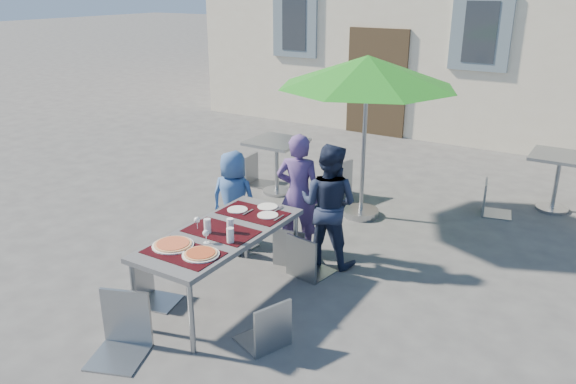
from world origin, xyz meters
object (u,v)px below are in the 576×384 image
Objects in this scene: child_1 at (299,194)px; bg_chair_l_0 at (256,153)px; pizza_near_left at (173,244)px; patio_umbrella at (367,73)px; chair_5 at (117,290)px; bg_chair_l_1 at (494,179)px; chair_2 at (307,231)px; bg_chair_r_0 at (336,156)px; chair_0 at (230,210)px; cafe_table_1 at (558,171)px; chair_4 at (266,296)px; chair_3 at (148,258)px; cafe_table_0 at (277,155)px; pizza_near_right at (201,254)px; child_0 at (234,199)px; chair_1 at (292,224)px; child_2 at (329,205)px; dining_table at (221,236)px.

child_1 reaches higher than bg_chair_l_0.
pizza_near_left is 3.49m from patio_umbrella.
chair_5 reaches higher than bg_chair_l_1.
patio_umbrella is at bearing -9.39° from bg_chair_l_0.
bg_chair_l_0 is (-1.55, 3.57, -0.25)m from pizza_near_left.
child_1 is at bearing 129.26° from chair_2.
bg_chair_l_1 is (1.99, 4.94, -0.09)m from chair_5.
bg_chair_r_0 reaches higher than bg_chair_l_0.
cafe_table_1 is (3.12, 3.43, 0.07)m from chair_0.
chair_4 is at bearing -109.18° from cafe_table_1.
chair_3 is at bearing 52.71° from child_1.
pizza_near_left is at bearing -73.12° from chair_0.
chair_0 is 2.33m from bg_chair_r_0.
cafe_table_0 is at bearing 121.54° from chair_4.
cafe_table_0 is 0.78× the size of bg_chair_r_0.
chair_5 is 1.25× the size of cafe_table_1.
chair_3 is 3.70m from bg_chair_r_0.
chair_3 is (-0.42, 0.06, -0.28)m from pizza_near_left.
pizza_near_right is at bearing -91.66° from patio_umbrella.
bg_chair_l_0 reaches higher than cafe_table_0.
chair_5 is 0.97× the size of bg_chair_r_0.
chair_4 reaches higher than pizza_near_left.
cafe_table_0 is at bearing -158.54° from cafe_table_1.
patio_umbrella is 2.81× the size of cafe_table_0.
chair_3 is (-0.68, -1.78, -0.24)m from child_1.
pizza_near_right is at bearing -2.18° from pizza_near_left.
child_1 reaches higher than cafe_table_0.
chair_2 is 1.35m from chair_4.
cafe_table_0 is at bearing -156.99° from bg_chair_r_0.
chair_0 is 1.10× the size of cafe_table_1.
bg_chair_l_0 is at bearing 125.93° from chair_4.
child_0 reaches higher than bg_chair_r_0.
chair_3 is at bearing -72.15° from bg_chair_l_0.
chair_4 is 4.35m from bg_chair_l_0.
child_0 is 1.16× the size of chair_5.
bg_chair_l_0 is at bearing -162.96° from cafe_table_1.
pizza_near_left is 0.43× the size of chair_0.
child_1 is 1.67× the size of chair_4.
patio_umbrella is (0.09, 3.26, 1.20)m from pizza_near_right.
chair_4 is (0.64, -1.47, 0.01)m from chair_1.
child_2 reaches higher than chair_4.
child_1 is at bearing -124.99° from bg_chair_l_1.
chair_2 is 2.56m from bg_chair_r_0.
pizza_near_right is 3.69m from cafe_table_0.
bg_chair_l_0 is at bearing 119.17° from dining_table.
bg_chair_l_1 reaches higher than pizza_near_left.
patio_umbrella is (0.86, 3.18, 1.49)m from chair_3.
cafe_table_1 is (4.23, 1.30, 0.07)m from bg_chair_l_0.
chair_2 is 1.68m from chair_3.
pizza_near_right is 1.55m from chair_1.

